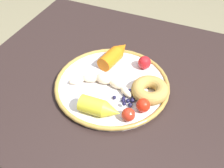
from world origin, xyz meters
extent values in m
cube|color=#2D201E|center=(0.00, 0.00, 0.71)|extent=(0.91, 0.73, 0.03)
cube|color=black|center=(-0.40, 0.30, 0.35)|extent=(0.05, 0.05, 0.70)
cylinder|color=silver|center=(-0.04, -0.04, 0.73)|extent=(0.31, 0.31, 0.01)
torus|color=#B08B40|center=(-0.04, -0.04, 0.74)|extent=(0.32, 0.32, 0.01)
ellipsoid|color=beige|center=(0.01, -0.06, 0.75)|extent=(0.05, 0.04, 0.02)
ellipsoid|color=beige|center=(-0.02, -0.04, 0.75)|extent=(0.05, 0.04, 0.02)
ellipsoid|color=beige|center=(-0.06, -0.04, 0.75)|extent=(0.05, 0.03, 0.03)
ellipsoid|color=beige|center=(-0.10, -0.05, 0.75)|extent=(0.05, 0.04, 0.02)
ellipsoid|color=beige|center=(-0.13, -0.07, 0.75)|extent=(0.05, 0.05, 0.02)
cylinder|color=orange|center=(-0.07, 0.04, 0.76)|extent=(0.06, 0.08, 0.04)
cone|color=orange|center=(-0.06, 0.10, 0.76)|extent=(0.05, 0.06, 0.04)
cylinder|color=yellow|center=(-0.04, -0.15, 0.76)|extent=(0.07, 0.05, 0.04)
cone|color=yellow|center=(0.01, -0.15, 0.76)|extent=(0.04, 0.05, 0.04)
torus|color=#BB8F46|center=(0.07, -0.04, 0.76)|extent=(0.11, 0.11, 0.03)
sphere|color=#191638|center=(-0.01, -0.09, 0.74)|extent=(0.01, 0.01, 0.01)
sphere|color=#191638|center=(0.02, -0.08, 0.74)|extent=(0.01, 0.01, 0.01)
sphere|color=#191638|center=(0.02, -0.09, 0.74)|extent=(0.01, 0.01, 0.01)
sphere|color=#191638|center=(0.03, -0.09, 0.74)|extent=(0.01, 0.01, 0.01)
sphere|color=#191638|center=(0.04, -0.10, 0.74)|extent=(0.01, 0.01, 0.01)
sphere|color=#191638|center=(0.01, -0.07, 0.74)|extent=(0.01, 0.01, 0.01)
sphere|color=#191638|center=(0.04, -0.07, 0.74)|extent=(0.01, 0.01, 0.01)
sphere|color=#191638|center=(0.04, -0.08, 0.74)|extent=(0.01, 0.01, 0.01)
sphere|color=#191638|center=(0.03, -0.11, 0.75)|extent=(0.01, 0.01, 0.01)
sphere|color=#191638|center=(0.02, -0.06, 0.75)|extent=(0.01, 0.01, 0.01)
sphere|color=red|center=(0.07, -0.09, 0.76)|extent=(0.04, 0.04, 0.04)
sphere|color=red|center=(0.02, 0.06, 0.76)|extent=(0.04, 0.04, 0.04)
sphere|color=red|center=(0.05, -0.14, 0.76)|extent=(0.03, 0.03, 0.03)
camera|label=1|loc=(0.19, -0.55, 1.27)|focal=44.43mm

